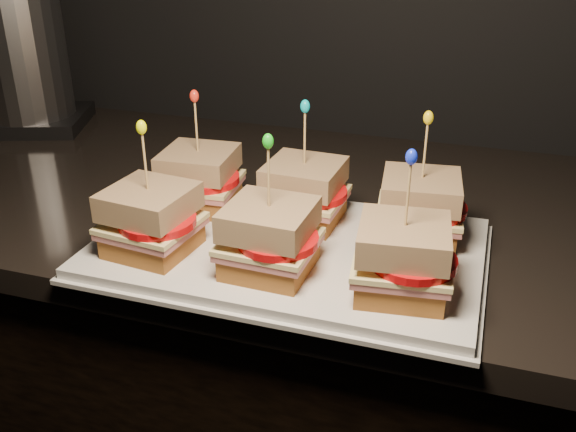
% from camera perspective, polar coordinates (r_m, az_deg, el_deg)
% --- Properties ---
extents(cabinet, '(2.52, 0.60, 0.83)m').
position_cam_1_polar(cabinet, '(1.25, -4.29, -16.67)').
color(cabinet, black).
rests_on(cabinet, ground).
extents(granite_slab, '(2.56, 0.64, 0.04)m').
position_cam_1_polar(granite_slab, '(1.01, -5.09, 1.69)').
color(granite_slab, black).
rests_on(granite_slab, cabinet).
extents(platter, '(0.47, 0.29, 0.02)m').
position_cam_1_polar(platter, '(0.80, 0.00, -2.96)').
color(platter, white).
rests_on(platter, granite_slab).
extents(platter_rim, '(0.48, 0.30, 0.01)m').
position_cam_1_polar(platter_rim, '(0.80, 0.00, -3.34)').
color(platter_rim, white).
rests_on(platter_rim, granite_slab).
extents(sandwich_0_bread_bot, '(0.10, 0.10, 0.03)m').
position_cam_1_polar(sandwich_0_bread_bot, '(0.90, -7.75, 1.70)').
color(sandwich_0_bread_bot, '#5C3015').
rests_on(sandwich_0_bread_bot, platter).
extents(sandwich_0_ham, '(0.11, 0.10, 0.01)m').
position_cam_1_polar(sandwich_0_ham, '(0.89, -7.82, 2.68)').
color(sandwich_0_ham, '#BD6063').
rests_on(sandwich_0_ham, sandwich_0_bread_bot).
extents(sandwich_0_cheese, '(0.11, 0.11, 0.01)m').
position_cam_1_polar(sandwich_0_cheese, '(0.89, -7.85, 3.10)').
color(sandwich_0_cheese, '#F8E798').
rests_on(sandwich_0_cheese, sandwich_0_ham).
extents(sandwich_0_tomato, '(0.09, 0.09, 0.01)m').
position_cam_1_polar(sandwich_0_tomato, '(0.88, -7.33, 3.31)').
color(sandwich_0_tomato, red).
rests_on(sandwich_0_tomato, sandwich_0_cheese).
extents(sandwich_0_bread_top, '(0.10, 0.10, 0.03)m').
position_cam_1_polar(sandwich_0_bread_top, '(0.88, -7.96, 4.78)').
color(sandwich_0_bread_top, '#65360F').
rests_on(sandwich_0_bread_top, sandwich_0_tomato).
extents(sandwich_0_pick, '(0.00, 0.00, 0.09)m').
position_cam_1_polar(sandwich_0_pick, '(0.86, -8.14, 7.62)').
color(sandwich_0_pick, tan).
rests_on(sandwich_0_pick, sandwich_0_bread_top).
extents(sandwich_0_frill, '(0.01, 0.01, 0.02)m').
position_cam_1_polar(sandwich_0_frill, '(0.85, -8.33, 10.50)').
color(sandwich_0_frill, red).
rests_on(sandwich_0_frill, sandwich_0_pick).
extents(sandwich_1_bread_bot, '(0.10, 0.10, 0.03)m').
position_cam_1_polar(sandwich_1_bread_bot, '(0.85, 1.42, 0.43)').
color(sandwich_1_bread_bot, '#5C3015').
rests_on(sandwich_1_bread_bot, platter).
extents(sandwich_1_ham, '(0.11, 0.10, 0.01)m').
position_cam_1_polar(sandwich_1_ham, '(0.84, 1.43, 1.46)').
color(sandwich_1_ham, '#BD6063').
rests_on(sandwich_1_ham, sandwich_1_bread_bot).
extents(sandwich_1_cheese, '(0.11, 0.10, 0.01)m').
position_cam_1_polar(sandwich_1_cheese, '(0.84, 1.43, 1.89)').
color(sandwich_1_cheese, '#F8E798').
rests_on(sandwich_1_cheese, sandwich_1_ham).
extents(sandwich_1_tomato, '(0.09, 0.09, 0.01)m').
position_cam_1_polar(sandwich_1_tomato, '(0.83, 2.12, 2.10)').
color(sandwich_1_tomato, red).
rests_on(sandwich_1_tomato, sandwich_1_cheese).
extents(sandwich_1_bread_top, '(0.10, 0.10, 0.03)m').
position_cam_1_polar(sandwich_1_bread_top, '(0.83, 1.46, 3.66)').
color(sandwich_1_bread_top, '#65360F').
rests_on(sandwich_1_bread_top, sandwich_1_tomato).
extents(sandwich_1_pick, '(0.00, 0.00, 0.09)m').
position_cam_1_polar(sandwich_1_pick, '(0.81, 1.49, 6.67)').
color(sandwich_1_pick, tan).
rests_on(sandwich_1_pick, sandwich_1_bread_top).
extents(sandwich_1_frill, '(0.01, 0.01, 0.02)m').
position_cam_1_polar(sandwich_1_frill, '(0.80, 1.53, 9.72)').
color(sandwich_1_frill, '#08A5B4').
rests_on(sandwich_1_frill, sandwich_1_pick).
extents(sandwich_2_bread_bot, '(0.10, 0.10, 0.03)m').
position_cam_1_polar(sandwich_2_bread_bot, '(0.82, 11.44, -0.98)').
color(sandwich_2_bread_bot, '#5C3015').
rests_on(sandwich_2_bread_bot, platter).
extents(sandwich_2_ham, '(0.11, 0.11, 0.01)m').
position_cam_1_polar(sandwich_2_ham, '(0.81, 11.54, 0.07)').
color(sandwich_2_ham, '#BD6063').
rests_on(sandwich_2_ham, sandwich_2_bread_bot).
extents(sandwich_2_cheese, '(0.11, 0.11, 0.01)m').
position_cam_1_polar(sandwich_2_cheese, '(0.81, 11.58, 0.52)').
color(sandwich_2_cheese, '#F8E798').
rests_on(sandwich_2_cheese, sandwich_2_ham).
extents(sandwich_2_tomato, '(0.09, 0.09, 0.01)m').
position_cam_1_polar(sandwich_2_tomato, '(0.80, 12.42, 0.71)').
color(sandwich_2_tomato, red).
rests_on(sandwich_2_tomato, sandwich_2_cheese).
extents(sandwich_2_bread_top, '(0.10, 0.10, 0.03)m').
position_cam_1_polar(sandwich_2_bread_top, '(0.80, 11.76, 2.32)').
color(sandwich_2_bread_top, '#65360F').
rests_on(sandwich_2_bread_top, sandwich_2_tomato).
extents(sandwich_2_pick, '(0.00, 0.00, 0.09)m').
position_cam_1_polar(sandwich_2_pick, '(0.78, 12.06, 5.40)').
color(sandwich_2_pick, tan).
rests_on(sandwich_2_pick, sandwich_2_bread_top).
extents(sandwich_2_frill, '(0.01, 0.01, 0.02)m').
position_cam_1_polar(sandwich_2_frill, '(0.77, 12.37, 8.54)').
color(sandwich_2_frill, yellow).
rests_on(sandwich_2_frill, sandwich_2_pick).
extents(sandwich_3_bread_bot, '(0.10, 0.10, 0.03)m').
position_cam_1_polar(sandwich_3_bread_bot, '(0.79, -11.89, -2.14)').
color(sandwich_3_bread_bot, '#5C3015').
rests_on(sandwich_3_bread_bot, platter).
extents(sandwich_3_ham, '(0.11, 0.11, 0.01)m').
position_cam_1_polar(sandwich_3_ham, '(0.78, -12.00, -1.06)').
color(sandwich_3_ham, '#BD6063').
rests_on(sandwich_3_ham, sandwich_3_bread_bot).
extents(sandwich_3_cheese, '(0.11, 0.11, 0.01)m').
position_cam_1_polar(sandwich_3_cheese, '(0.78, -12.05, -0.60)').
color(sandwich_3_cheese, '#F8E798').
rests_on(sandwich_3_cheese, sandwich_3_ham).
extents(sandwich_3_tomato, '(0.09, 0.09, 0.01)m').
position_cam_1_polar(sandwich_3_tomato, '(0.77, -11.54, -0.42)').
color(sandwich_3_tomato, red).
rests_on(sandwich_3_tomato, sandwich_3_cheese).
extents(sandwich_3_bread_top, '(0.10, 0.10, 0.03)m').
position_cam_1_polar(sandwich_3_bread_top, '(0.77, -12.24, 1.26)').
color(sandwich_3_bread_top, '#65360F').
rests_on(sandwich_3_bread_top, sandwich_3_tomato).
extents(sandwich_3_pick, '(0.00, 0.00, 0.09)m').
position_cam_1_polar(sandwich_3_pick, '(0.75, -12.57, 4.44)').
color(sandwich_3_pick, tan).
rests_on(sandwich_3_pick, sandwich_3_bread_top).
extents(sandwich_3_frill, '(0.01, 0.01, 0.02)m').
position_cam_1_polar(sandwich_3_frill, '(0.74, -12.91, 7.70)').
color(sandwich_3_frill, '#EBF604').
rests_on(sandwich_3_frill, sandwich_3_pick).
extents(sandwich_4_bread_bot, '(0.09, 0.09, 0.03)m').
position_cam_1_polar(sandwich_4_bread_bot, '(0.73, -1.64, -3.90)').
color(sandwich_4_bread_bot, '#5C3015').
rests_on(sandwich_4_bread_bot, platter).
extents(sandwich_4_ham, '(0.10, 0.10, 0.01)m').
position_cam_1_polar(sandwich_4_ham, '(0.73, -1.66, -2.75)').
color(sandwich_4_ham, '#BD6063').
rests_on(sandwich_4_ham, sandwich_4_bread_bot).
extents(sandwich_4_cheese, '(0.11, 0.10, 0.01)m').
position_cam_1_polar(sandwich_4_cheese, '(0.72, -1.66, -2.27)').
color(sandwich_4_cheese, '#F8E798').
rests_on(sandwich_4_cheese, sandwich_4_ham).
extents(sandwich_4_tomato, '(0.09, 0.09, 0.01)m').
position_cam_1_polar(sandwich_4_tomato, '(0.71, -0.92, -2.09)').
color(sandwich_4_tomato, red).
rests_on(sandwich_4_tomato, sandwich_4_cheese).
extents(sandwich_4_bread_top, '(0.10, 0.10, 0.03)m').
position_cam_1_polar(sandwich_4_bread_top, '(0.71, -1.69, -0.28)').
color(sandwich_4_bread_top, '#65360F').
rests_on(sandwich_4_bread_top, sandwich_4_tomato).
extents(sandwich_4_pick, '(0.00, 0.00, 0.09)m').
position_cam_1_polar(sandwich_4_pick, '(0.69, -1.74, 3.14)').
color(sandwich_4_pick, tan).
rests_on(sandwich_4_pick, sandwich_4_bread_top).
extents(sandwich_4_frill, '(0.01, 0.01, 0.02)m').
position_cam_1_polar(sandwich_4_frill, '(0.67, -1.79, 6.67)').
color(sandwich_4_frill, '#18B91B').
rests_on(sandwich_4_frill, sandwich_4_pick).
extents(sandwich_5_bread_bot, '(0.10, 0.10, 0.03)m').
position_cam_1_polar(sandwich_5_bread_bot, '(0.70, 9.95, -5.72)').
color(sandwich_5_bread_bot, '#5C3015').
rests_on(sandwich_5_bread_bot, platter).
extents(sandwich_5_ham, '(0.11, 0.11, 0.01)m').
position_cam_1_polar(sandwich_5_ham, '(0.70, 10.05, -4.55)').
color(sandwich_5_ham, '#BD6063').
rests_on(sandwich_5_ham, sandwich_5_bread_bot).
extents(sandwich_5_cheese, '(0.11, 0.11, 0.01)m').
position_cam_1_polar(sandwich_5_cheese, '(0.69, 10.10, -4.05)').
color(sandwich_5_cheese, '#F8E798').
rests_on(sandwich_5_cheese, sandwich_5_ham).
extents(sandwich_5_tomato, '(0.09, 0.09, 0.01)m').
position_cam_1_polar(sandwich_5_tomato, '(0.68, 11.06, -3.89)').
color(sandwich_5_tomato, red).
rests_on(sandwich_5_tomato, sandwich_5_cheese).
extents(sandwich_5_bread_top, '(0.10, 0.10, 0.03)m').
position_cam_1_polar(sandwich_5_bread_top, '(0.68, 10.28, -2.01)').
color(sandwich_5_bread_top, '#65360F').
rests_on(sandwich_5_bread_top, sandwich_5_tomato).
extents(sandwich_5_pick, '(0.00, 0.00, 0.09)m').
position_cam_1_polar(sandwich_5_pick, '(0.66, 10.59, 1.52)').
color(sandwich_5_pick, tan).
rests_on(sandwich_5_pick, sandwich_5_bread_top).
extents(sandwich_5_frill, '(0.01, 0.01, 0.02)m').
position_cam_1_polar(sandwich_5_frill, '(0.64, 10.92, 5.18)').
color(sandwich_5_frill, '#162CE5').
rests_on(sandwich_5_frill, sandwich_5_pick).
extents(appliance_base, '(0.26, 0.23, 0.03)m').
position_cam_1_polar(appliance_base, '(1.37, -21.86, 7.93)').
color(appliance_base, '#262628').
rests_on(appliance_base, granite_slab).
extents(appliance_body, '(0.17, 0.17, 0.23)m').
position_cam_1_polar(appliance_body, '(1.34, -22.77, 13.03)').
color(appliance_body, silver).
rests_on(appliance_body, appliance_base).
extents(appliance, '(0.21, 0.17, 0.27)m').
position_cam_1_polar(appliance, '(1.35, -22.73, 12.85)').
color(appliance, silver).
rests_on(appliance, granite_slab).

